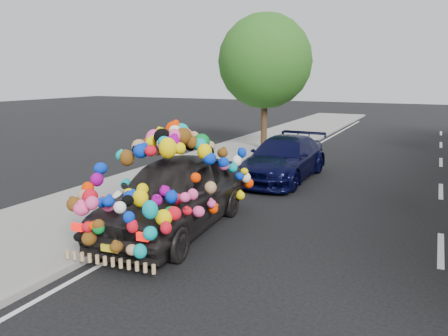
% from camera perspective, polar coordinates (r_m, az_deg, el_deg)
% --- Properties ---
extents(ground, '(100.00, 100.00, 0.00)m').
position_cam_1_polar(ground, '(10.36, 6.05, -7.24)').
color(ground, black).
rests_on(ground, ground).
extents(sidewalk, '(4.00, 60.00, 0.12)m').
position_cam_1_polar(sidewalk, '(12.40, -13.00, -3.96)').
color(sidewalk, gray).
rests_on(sidewalk, ground).
extents(kerb, '(0.15, 60.00, 0.13)m').
position_cam_1_polar(kerb, '(11.31, -5.24, -5.22)').
color(kerb, gray).
rests_on(kerb, ground).
extents(lane_markings, '(6.00, 50.00, 0.01)m').
position_cam_1_polar(lane_markings, '(9.83, 26.46, -9.52)').
color(lane_markings, silver).
rests_on(lane_markings, ground).
extents(tree_near_sidewalk, '(4.20, 4.20, 6.13)m').
position_cam_1_polar(tree_near_sidewalk, '(20.03, 5.40, 13.70)').
color(tree_near_sidewalk, '#332114').
rests_on(tree_near_sidewalk, ground).
extents(plush_art_car, '(2.76, 5.25, 2.31)m').
position_cam_1_polar(plush_art_car, '(9.68, -6.53, -1.28)').
color(plush_art_car, black).
rests_on(plush_art_car, ground).
extents(navy_sedan, '(2.03, 4.84, 1.40)m').
position_cam_1_polar(navy_sedan, '(14.68, 7.77, 1.26)').
color(navy_sedan, black).
rests_on(navy_sedan, ground).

